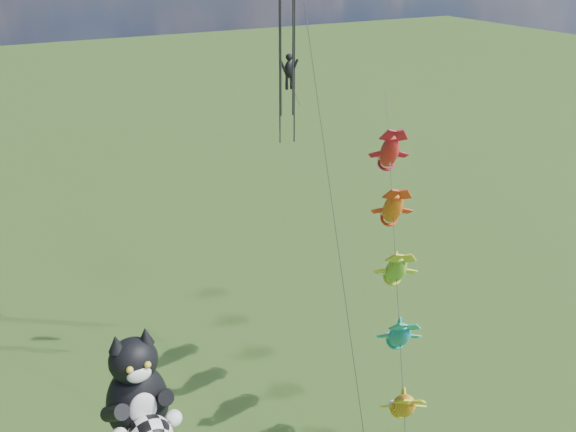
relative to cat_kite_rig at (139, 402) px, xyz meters
name	(u,v)px	position (x,y,z in m)	size (l,w,h in m)	color
cat_kite_rig	(139,402)	(0.00, 0.00, 0.00)	(2.44, 4.16, 12.04)	brown
fish_windsock_rig	(396,270)	(13.63, 3.92, -0.24)	(7.75, 14.07, 16.16)	brown
parafoil_rig	(290,61)	(11.79, 11.27, 8.69)	(5.12, 17.14, 26.75)	brown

